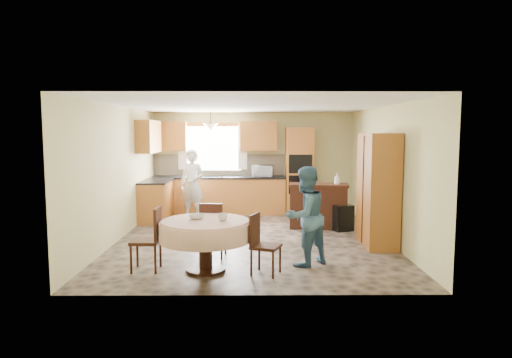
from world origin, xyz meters
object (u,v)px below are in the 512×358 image
object	(u,v)px
dining_table	(205,232)
person_dining	(305,216)
person_sink	(192,185)
sideboard	(318,207)
chair_back	(212,227)
cupboard	(378,190)
chair_right	(261,241)
chair_left	(151,236)
oven_tower	(299,171)

from	to	relation	value
dining_table	person_dining	xyz separation A→B (m)	(1.48, 0.30, 0.17)
person_sink	person_dining	distance (m)	4.15
sideboard	chair_back	distance (m)	3.03
cupboard	dining_table	world-z (taller)	cupboard
chair_right	chair_left	bearing A→B (deg)	105.22
cupboard	chair_back	size ratio (longest dim) A/B	2.22
person_dining	sideboard	bearing A→B (deg)	-140.20
oven_tower	person_sink	world-z (taller)	oven_tower
sideboard	cupboard	distance (m)	1.79
dining_table	chair_left	bearing A→B (deg)	177.77
chair_back	chair_right	distance (m)	1.14
person_dining	chair_back	bearing A→B (deg)	-53.85
sideboard	chair_left	bearing A→B (deg)	-127.06
oven_tower	cupboard	xyz separation A→B (m)	(1.07, -3.21, -0.06)
chair_left	person_dining	size ratio (longest dim) A/B	0.62
dining_table	chair_left	distance (m)	0.80
oven_tower	person_dining	bearing A→B (deg)	-94.56
oven_tower	person_sink	xyz separation A→B (m)	(-2.53, -0.85, -0.25)
oven_tower	dining_table	xyz separation A→B (m)	(-1.83, -4.69, -0.48)
dining_table	person_sink	bearing A→B (deg)	100.29
sideboard	chair_back	xyz separation A→B (m)	(-2.02, -2.26, 0.06)
cupboard	chair_right	distance (m)	2.69
dining_table	chair_back	world-z (taller)	chair_back
cupboard	chair_left	size ratio (longest dim) A/B	2.14
dining_table	person_dining	world-z (taller)	person_dining
chair_left	chair_back	size ratio (longest dim) A/B	1.04
chair_left	person_dining	bearing A→B (deg)	97.28
chair_right	person_dining	bearing A→B (deg)	-36.08
cupboard	chair_right	world-z (taller)	cupboard
chair_left	person_sink	world-z (taller)	person_sink
dining_table	chair_back	bearing A→B (deg)	87.00
chair_right	dining_table	bearing A→B (deg)	101.68
oven_tower	chair_left	size ratio (longest dim) A/B	2.27
oven_tower	chair_right	bearing A→B (deg)	-101.95
person_sink	person_dining	size ratio (longest dim) A/B	1.08
oven_tower	dining_table	distance (m)	5.06
chair_left	person_dining	xyz separation A→B (m)	(2.28, 0.27, 0.24)
chair_left	oven_tower	bearing A→B (deg)	151.16
cupboard	person_dining	bearing A→B (deg)	-140.13
sideboard	chair_left	distance (m)	4.10
sideboard	chair_right	distance (m)	3.35
chair_left	chair_right	xyz separation A→B (m)	(1.60, -0.16, -0.04)
sideboard	person_sink	size ratio (longest dim) A/B	0.76
person_dining	chair_left	bearing A→B (deg)	-31.13
chair_left	cupboard	bearing A→B (deg)	112.04
person_sink	person_dining	xyz separation A→B (m)	(2.18, -3.54, -0.06)
cupboard	chair_right	size ratio (longest dim) A/B	2.30
dining_table	chair_back	size ratio (longest dim) A/B	1.47
oven_tower	sideboard	xyz separation A→B (m)	(0.23, -1.72, -0.62)
dining_table	chair_right	xyz separation A→B (m)	(0.81, -0.13, -0.11)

